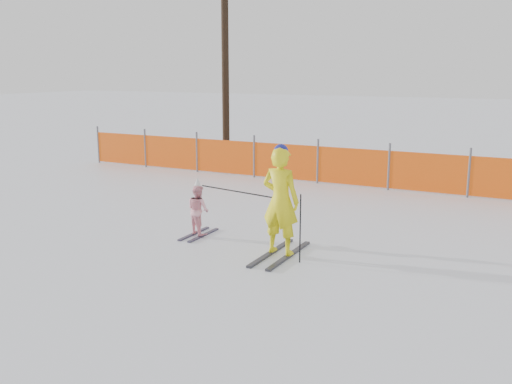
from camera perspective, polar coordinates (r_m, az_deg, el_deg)
ground at (r=9.94m, az=-1.32°, el=-6.18°), size 120.00×120.00×0.00m
adult at (r=9.61m, az=2.47°, el=-0.89°), size 0.70×1.69×1.93m
child at (r=10.94m, az=-5.81°, el=-1.71°), size 0.57×1.02×1.14m
ski_poles at (r=9.83m, az=0.51°, el=-1.39°), size 2.25×0.58×1.16m
safety_fence at (r=16.00m, az=6.43°, el=2.81°), size 16.19×0.06×1.25m
tree_trunks at (r=18.38m, az=18.84°, el=11.38°), size 11.17×1.41×6.41m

